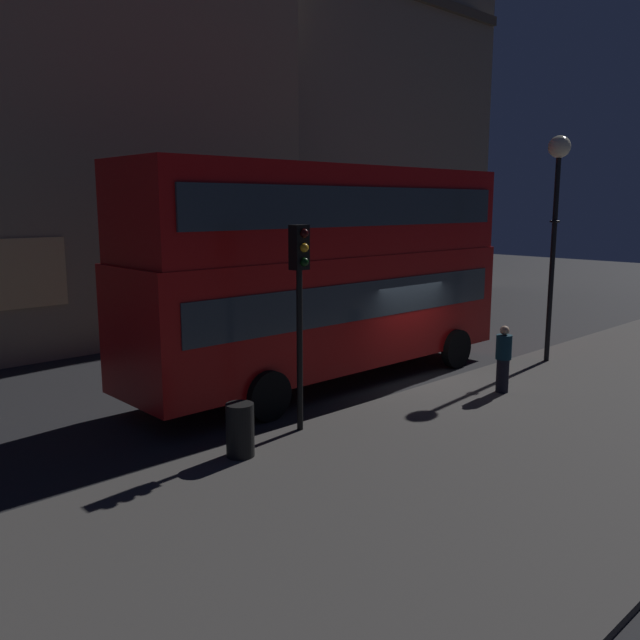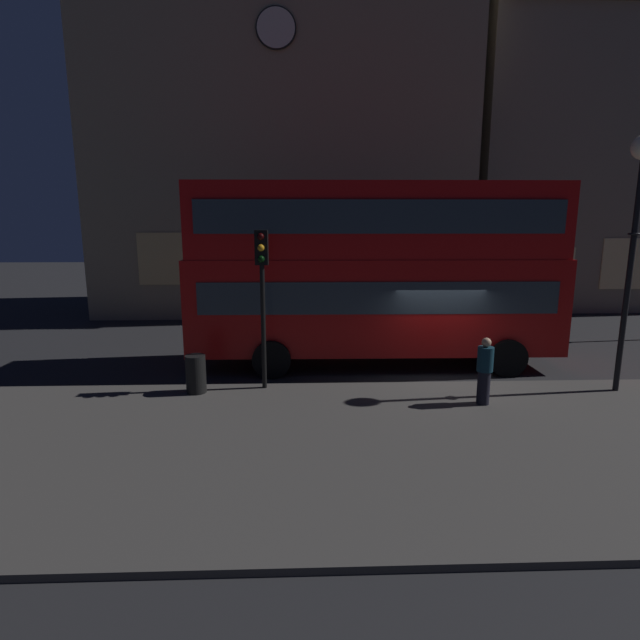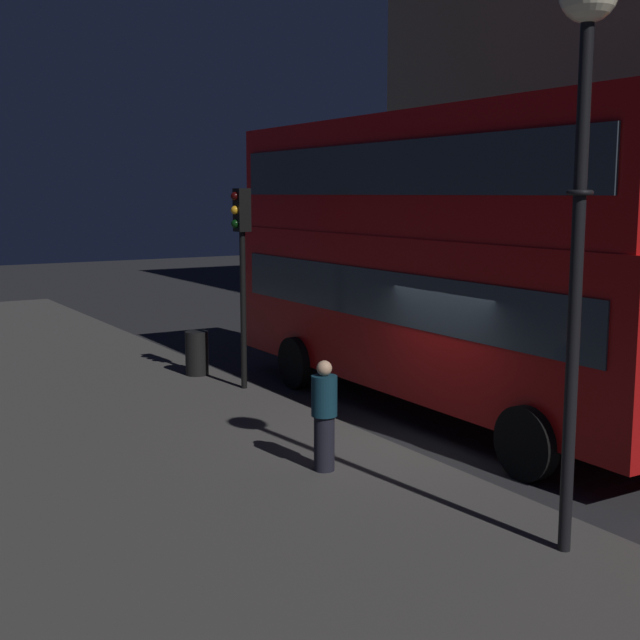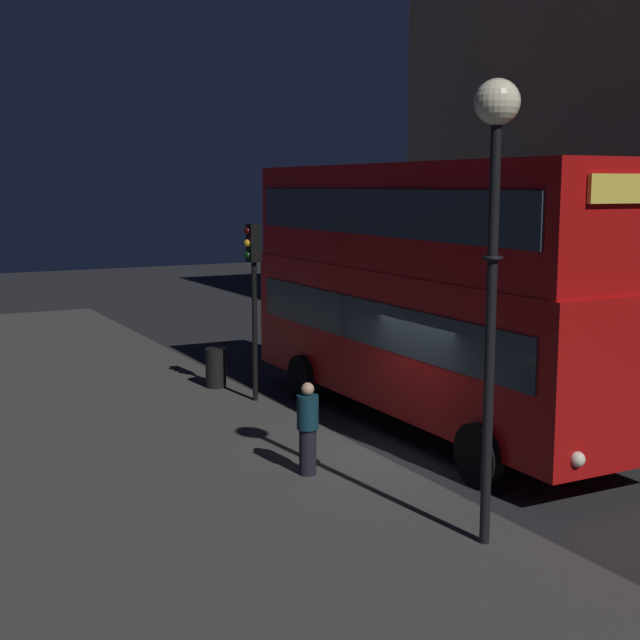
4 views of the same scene
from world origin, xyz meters
The scene contains 7 objects.
ground_plane centered at (0.00, 0.00, 0.00)m, with size 80.00×80.00×0.00m, color #232326.
sidewalk_slab centered at (0.00, -4.45, 0.06)m, with size 44.00×7.23×0.12m, color #423F3D.
double_decker_bus centered at (-1.69, 1.30, 3.06)m, with size 11.06×3.03×5.44m.
traffic_light_near_kerb centered at (-4.83, -1.17, 3.02)m, with size 0.32×0.36×4.04m.
street_lamp centered at (4.16, -1.67, 4.99)m, with size 0.60×0.60×6.24m.
pedestrian centered at (0.42, -2.50, 0.94)m, with size 0.37×0.37×1.60m.
litter_bin centered at (-6.52, -1.45, 0.60)m, with size 0.50×0.50×0.96m, color black.
Camera 3 is at (10.34, -8.68, 4.06)m, focal length 47.48 mm.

